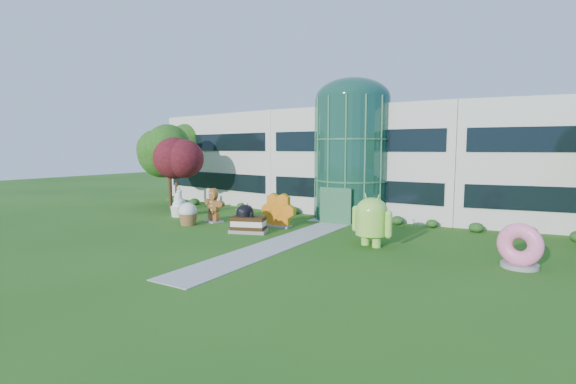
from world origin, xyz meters
The scene contains 14 objects.
ground centered at (0.00, 0.00, 0.00)m, with size 140.00×140.00×0.00m, color #215114.
building centered at (0.00, 18.00, 4.65)m, with size 46.00×15.00×9.30m, color beige, non-canonical shape.
atrium centered at (0.00, 12.00, 4.90)m, with size 6.00×6.00×9.80m, color #194738.
walkway centered at (0.00, 2.00, 0.02)m, with size 2.40×20.00×0.04m, color #9E9E93.
tree_red centered at (-15.50, 7.50, 3.00)m, with size 4.00×4.00×6.00m, color #3F0C14, non-canonical shape.
trees_backdrop centered at (0.00, 13.00, 4.20)m, with size 52.00×8.00×8.40m, color #1F4A12, non-canonical shape.
android_green centered at (4.92, 3.40, 1.72)m, with size 3.03×2.02×3.43m, color #93DC46, non-canonical shape.
android_black centered at (-4.14, 2.96, 1.12)m, with size 1.96×1.32×2.23m, color black, non-canonical shape.
donut centered at (12.70, 2.89, 1.11)m, with size 2.14×1.03×2.23m, color #EE5A80, non-canonical shape.
gingerbread centered at (-8.55, 4.70, 1.36)m, with size 2.95×1.13×2.72m, color brown, non-canonical shape.
ice_cream_sandwich centered at (-3.67, 2.73, 0.56)m, with size 2.53×1.26×1.12m, color black, non-canonical shape.
honeycomb centered at (-3.04, 5.58, 1.13)m, with size 2.88×1.03×2.26m, color orange, non-canonical shape.
froyo centered at (-12.88, 5.20, 1.33)m, with size 1.55×1.55×2.66m, color white, non-canonical shape.
cupcake centered at (-9.34, 2.71, 0.87)m, with size 1.44×1.44×1.73m, color white, non-canonical shape.
Camera 1 is at (13.41, -19.95, 5.80)m, focal length 26.00 mm.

